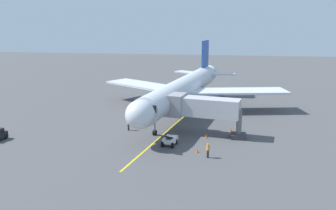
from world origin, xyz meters
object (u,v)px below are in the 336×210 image
belt_loader_portside (169,140)px  safety_cone_nose_left (206,136)px  safety_cone_wing_port (231,130)px  jet_bridge (198,107)px  safety_cone_nose_right (197,150)px  ground_crew_marshaller (208,150)px  airplane (184,89)px  ground_crew_wing_walker (128,124)px

belt_loader_portside → safety_cone_nose_left: (-4.40, -3.52, -0.44)m
safety_cone_nose_left → safety_cone_wing_port: size_ratio=1.00×
jet_bridge → belt_loader_portside: jet_bridge is taller
belt_loader_portside → safety_cone_nose_right: 4.20m
belt_loader_portside → safety_cone_nose_left: belt_loader_portside is taller
ground_crew_marshaller → belt_loader_portside: 6.01m
airplane → belt_loader_portside: bearing=90.7°
airplane → safety_cone_nose_right: bearing=101.4°
airplane → ground_crew_marshaller: (-5.18, 20.58, -3.12)m
belt_loader_portside → safety_cone_nose_right: size_ratio=8.55×
safety_cone_nose_left → airplane: bearing=-71.3°
safety_cone_nose_left → belt_loader_portside: bearing=38.7°
ground_crew_wing_walker → belt_loader_portside: bearing=142.7°
safety_cone_nose_left → safety_cone_wing_port: bearing=-135.9°
ground_crew_wing_walker → safety_cone_wing_port: (-14.43, -1.57, -0.61)m
jet_bridge → safety_cone_nose_right: size_ratio=20.94×
airplane → belt_loader_portside: size_ratio=8.55×
safety_cone_wing_port → safety_cone_nose_left: bearing=44.1°
ground_crew_wing_walker → safety_cone_nose_right: 12.64m
safety_cone_wing_port → jet_bridge: bearing=18.9°
airplane → ground_crew_marshaller: 21.45m
jet_bridge → ground_crew_wing_walker: bearing=0.0°
ground_crew_wing_walker → safety_cone_nose_left: size_ratio=3.11×
ground_crew_marshaller → ground_crew_wing_walker: size_ratio=1.00×
ground_crew_marshaller → safety_cone_nose_left: ground_crew_marshaller is taller
ground_crew_marshaller → safety_cone_nose_right: (1.30, -1.38, -0.61)m
ground_crew_wing_walker → safety_cone_nose_left: 11.28m
safety_cone_nose_left → safety_cone_nose_right: size_ratio=1.00×
ground_crew_wing_walker → ground_crew_marshaller: bearing=143.9°
ground_crew_wing_walker → safety_cone_wing_port: size_ratio=3.11×
ground_crew_marshaller → airplane: bearing=-75.9°
airplane → safety_cone_wing_port: airplane is taller
belt_loader_portside → safety_cone_nose_right: bearing=151.1°
jet_bridge → safety_cone_nose_right: 7.98m
safety_cone_nose_right → belt_loader_portside: bearing=-28.9°
jet_bridge → safety_cone_nose_left: bearing=128.8°
safety_cone_nose_right → ground_crew_wing_walker: bearing=-34.5°
jet_bridge → belt_loader_portside: bearing=58.9°
ground_crew_wing_walker → belt_loader_portside: size_ratio=0.36×
ground_crew_wing_walker → safety_cone_nose_right: size_ratio=3.11×
ground_crew_wing_walker → safety_cone_wing_port: bearing=-173.8°
belt_loader_portside → safety_cone_nose_left: size_ratio=8.55×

